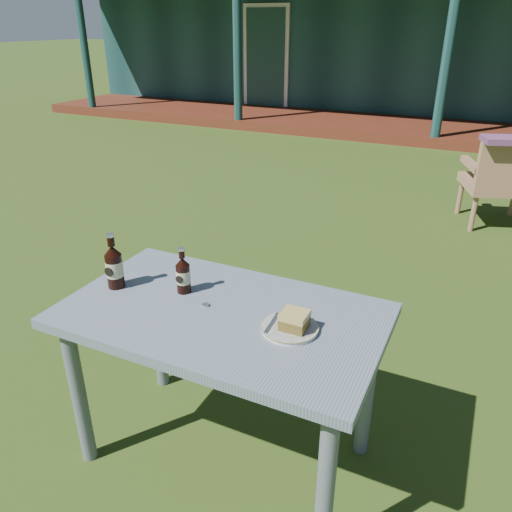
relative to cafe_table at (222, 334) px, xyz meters
The scene contains 10 objects.
ground 1.72m from the cafe_table, 90.00° to the left, with size 80.00×80.00×0.00m, color #334916.
pavilion 11.03m from the cafe_table, 90.00° to the left, with size 15.80×8.30×3.45m.
cafe_table is the anchor object (origin of this frame).
plate 0.30m from the cafe_table, ahead, with size 0.20×0.20×0.01m.
cake_slice 0.33m from the cafe_table, ahead, with size 0.09×0.09×0.06m.
fork 0.24m from the cafe_table, ahead, with size 0.01×0.14×0.00m, color silver.
cola_bottle_near 0.28m from the cafe_table, 162.33° to the left, with size 0.06×0.06×0.19m.
cola_bottle_far 0.52m from the cafe_table, behind, with size 0.07×0.07×0.23m.
bottle_cap 0.13m from the cafe_table, behind, with size 0.03×0.03×0.01m, color silver.
armchair_left 3.52m from the cafe_table, 74.56° to the left, with size 0.73×0.71×0.79m.
Camera 1 is at (0.80, -2.98, 1.70)m, focal length 35.00 mm.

